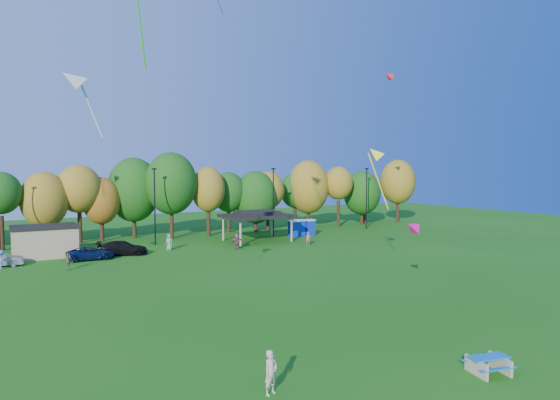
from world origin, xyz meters
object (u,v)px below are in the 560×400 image
kite_flyer (271,372)px  car_b (0,260)px  picnic_table (488,363)px  car_c (91,253)px  porta_potties (301,228)px  car_d (122,248)px

kite_flyer → car_b: bearing=86.2°
picnic_table → car_b: 42.54m
car_c → porta_potties: bearing=-79.9°
porta_potties → car_c: (-27.44, -4.15, -0.46)m
porta_potties → car_d: size_ratio=0.73×
car_b → porta_potties: bearing=-79.1°
car_b → picnic_table: bearing=-149.2°
car_b → car_c: 7.91m
car_c → kite_flyer: bearing=-176.5°
picnic_table → car_c: bearing=118.1°
car_b → car_d: bearing=-81.4°
porta_potties → car_c: porta_potties is taller
kite_flyer → car_b: kite_flyer is taller
picnic_table → car_c: size_ratio=0.45×
car_b → car_c: (7.89, -0.50, -0.01)m
kite_flyer → car_c: kite_flyer is taller
picnic_table → kite_flyer: 9.87m
car_b → kite_flyer: bearing=-160.5°
porta_potties → car_b: 35.52m
porta_potties → picnic_table: 45.24m
kite_flyer → car_d: 36.03m
porta_potties → kite_flyer: porta_potties is taller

